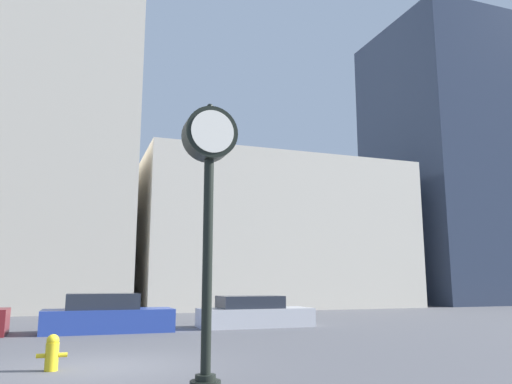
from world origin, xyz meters
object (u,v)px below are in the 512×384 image
car_blue (107,316)px  fire_hydrant_near (52,352)px  street_clock (209,177)px  car_silver (254,314)px

car_blue → fire_hydrant_near: size_ratio=6.28×
street_clock → car_silver: 12.26m
car_blue → car_silver: size_ratio=1.01×
street_clock → fire_hydrant_near: street_clock is taller
street_clock → car_blue: (-1.08, 10.53, -3.18)m
car_silver → car_blue: bearing=-176.9°
fire_hydrant_near → street_clock: bearing=-45.8°
car_silver → fire_hydrant_near: size_ratio=6.25×
car_blue → car_silver: bearing=3.6°
car_blue → fire_hydrant_near: bearing=-100.5°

